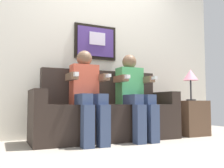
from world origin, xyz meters
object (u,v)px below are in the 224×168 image
couch (106,115)px  table_lamp (191,76)px  side_table_right (190,118)px  person_on_left (87,91)px  person_on_right (134,92)px

couch → table_lamp: (1.31, -0.11, 0.55)m
couch → side_table_right: 1.29m
person_on_left → table_lamp: bearing=2.1°
couch → person_on_left: size_ratio=1.69×
couch → table_lamp: table_lamp is taller
couch → person_on_left: (-0.32, -0.17, 0.29)m
side_table_right → couch: bearing=175.3°
table_lamp → person_on_left: bearing=-177.9°
side_table_right → table_lamp: bearing=-2.3°
side_table_right → table_lamp: table_lamp is taller
person_on_left → person_on_right: size_ratio=1.00×
person_on_right → table_lamp: size_ratio=2.41×
couch → side_table_right: size_ratio=3.74×
person_on_right → side_table_right: 1.04m
couch → person_on_right: person_on_right is taller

